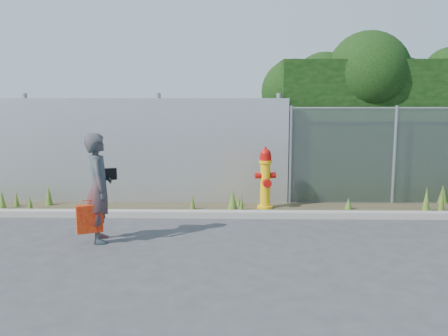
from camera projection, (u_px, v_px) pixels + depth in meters
name	position (u px, v px, depth m)	size (l,w,h in m)	color
ground	(242.00, 247.00, 7.57)	(80.00, 80.00, 0.00)	#3A3A3C
curb	(240.00, 214.00, 9.34)	(16.00, 0.22, 0.12)	gray
weed_strip	(222.00, 204.00, 9.88)	(16.00, 1.32, 0.54)	#3F3624
corrugated_fence	(85.00, 151.00, 10.44)	(8.50, 0.21, 2.30)	#ABADB2
chainlink_fence	(446.00, 155.00, 10.29)	(6.50, 0.07, 2.05)	gray
hedge	(436.00, 107.00, 11.14)	(7.72, 2.16, 3.64)	black
fire_hydrant	(265.00, 179.00, 9.92)	(0.42, 0.38, 1.25)	yellow
woman	(99.00, 188.00, 7.75)	(0.63, 0.41, 1.71)	#0E595C
red_tote_bag	(89.00, 219.00, 7.65)	(0.39, 0.14, 0.51)	#B20D0A
black_shoulder_bag	(109.00, 174.00, 7.89)	(0.24, 0.10, 0.18)	black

